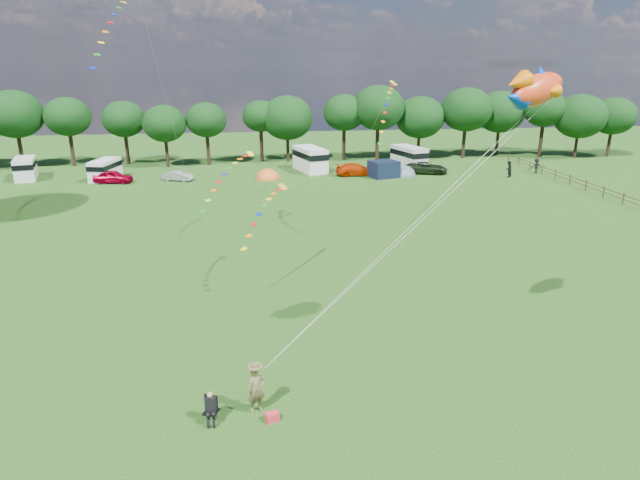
{
  "coord_description": "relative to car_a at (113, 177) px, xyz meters",
  "views": [
    {
      "loc": [
        -3.52,
        -18.9,
        12.95
      ],
      "look_at": [
        0.0,
        8.0,
        4.0
      ],
      "focal_mm": 30.0,
      "sensor_mm": 36.0,
      "label": 1
    }
  ],
  "objects": [
    {
      "name": "ground_plane",
      "position": [
        19.13,
        -43.7,
        -0.74
      ],
      "size": [
        180.0,
        180.0,
        0.0
      ],
      "primitive_type": "plane",
      "color": "black",
      "rests_on": "ground"
    },
    {
      "name": "tree_line",
      "position": [
        24.43,
        11.29,
        5.61
      ],
      "size": [
        102.98,
        10.98,
        10.27
      ],
      "color": "black",
      "rests_on": "ground"
    },
    {
      "name": "fence",
      "position": [
        51.13,
        -9.2,
        -0.04
      ],
      "size": [
        0.12,
        33.12,
        1.2
      ],
      "color": "#472D19",
      "rests_on": "ground"
    },
    {
      "name": "car_a",
      "position": [
        0.0,
        0.0,
        0.0
      ],
      "size": [
        4.6,
        2.28,
        1.47
      ],
      "primitive_type": "imported",
      "rotation": [
        0.0,
        0.0,
        1.44
      ],
      "color": "maroon",
      "rests_on": "ground"
    },
    {
      "name": "car_b",
      "position": [
        7.16,
        0.37,
        -0.14
      ],
      "size": [
        3.59,
        2.39,
        1.19
      ],
      "primitive_type": "imported",
      "rotation": [
        0.0,
        0.0,
        1.2
      ],
      "color": "gray",
      "rests_on": "ground"
    },
    {
      "name": "car_c",
      "position": [
        28.37,
        0.74,
        -0.0
      ],
      "size": [
        4.93,
        2.15,
        1.47
      ],
      "primitive_type": "imported",
      "rotation": [
        0.0,
        0.0,
        1.59
      ],
      "color": "#BB2E02",
      "rests_on": "ground"
    },
    {
      "name": "car_d",
      "position": [
        37.22,
        0.78,
        -0.02
      ],
      "size": [
        5.71,
        3.82,
        1.43
      ],
      "primitive_type": "imported",
      "rotation": [
        0.0,
        0.0,
        1.27
      ],
      "color": "black",
      "rests_on": "ground"
    },
    {
      "name": "campervan_a",
      "position": [
        -10.75,
        3.72,
        0.6
      ],
      "size": [
        3.42,
        5.46,
        2.49
      ],
      "rotation": [
        0.0,
        0.0,
        1.84
      ],
      "color": "silver",
      "rests_on": "ground"
    },
    {
      "name": "campervan_b",
      "position": [
        -1.34,
        2.11,
        0.54
      ],
      "size": [
        3.04,
        5.16,
        2.37
      ],
      "rotation": [
        0.0,
        0.0,
        1.36
      ],
      "color": "white",
      "rests_on": "ground"
    },
    {
      "name": "campervan_c",
      "position": [
        23.11,
        4.39,
        0.87
      ],
      "size": [
        4.13,
        6.56,
        2.98
      ],
      "rotation": [
        0.0,
        0.0,
        1.84
      ],
      "color": "white",
      "rests_on": "ground"
    },
    {
      "name": "campervan_d",
      "position": [
        36.19,
        4.95,
        0.74
      ],
      "size": [
        3.87,
        6.06,
        2.75
      ],
      "rotation": [
        0.0,
        0.0,
        1.85
      ],
      "color": "silver",
      "rests_on": "ground"
    },
    {
      "name": "tent_orange",
      "position": [
        17.55,
        0.2,
        -0.72
      ],
      "size": [
        3.03,
        3.32,
        2.37
      ],
      "color": "#D36321",
      "rests_on": "ground"
    },
    {
      "name": "tent_greyblue",
      "position": [
        34.08,
        0.12,
        -0.72
      ],
      "size": [
        3.13,
        3.43,
        2.33
      ],
      "color": "slate",
      "rests_on": "ground"
    },
    {
      "name": "awning_navy",
      "position": [
        31.4,
        -0.71,
        0.25
      ],
      "size": [
        3.78,
        3.4,
        1.96
      ],
      "primitive_type": "cube",
      "rotation": [
        0.0,
        0.0,
        0.32
      ],
      "color": "black",
      "rests_on": "ground"
    },
    {
      "name": "kite_flyer",
      "position": [
        15.47,
        -44.67,
        0.27
      ],
      "size": [
        0.85,
        0.71,
        2.0
      ],
      "primitive_type": "imported",
      "rotation": [
        0.0,
        0.0,
        0.37
      ],
      "color": "brown",
      "rests_on": "ground"
    },
    {
      "name": "camp_chair",
      "position": [
        13.75,
        -45.04,
        0.05
      ],
      "size": [
        0.68,
        0.7,
        1.32
      ],
      "rotation": [
        0.0,
        0.0,
        -0.36
      ],
      "color": "#99999E",
      "rests_on": "ground"
    },
    {
      "name": "kite_bag",
      "position": [
        16.03,
        -45.31,
        -0.56
      ],
      "size": [
        0.57,
        0.47,
        0.35
      ],
      "primitive_type": "cube",
      "rotation": [
        0.0,
        0.0,
        0.36
      ],
      "color": "red",
      "rests_on": "ground"
    },
    {
      "name": "fish_kite",
      "position": [
        26.79,
        -42.02,
        11.26
      ],
      "size": [
        3.54,
        2.47,
        1.89
      ],
      "rotation": [
        0.0,
        -0.21,
        0.48
      ],
      "color": "red",
      "rests_on": "ground"
    },
    {
      "name": "streamer_kite_a",
      "position": [
        6.34,
        -18.23,
        15.6
      ],
      "size": [
        3.28,
        5.59,
        5.75
      ],
      "rotation": [
        0.0,
        0.0,
        0.98
      ],
      "color": "#F2C400",
      "rests_on": "ground"
    },
    {
      "name": "streamer_kite_b",
      "position": [
        14.09,
        -21.4,
        4.34
      ],
      "size": [
        4.23,
        4.6,
        3.77
      ],
      "rotation": [
        0.0,
        0.0,
        0.66
      ],
      "color": "yellow",
      "rests_on": "ground"
    },
    {
      "name": "streamer_kite_c",
      "position": [
        16.52,
        -31.41,
        4.14
      ],
      "size": [
        3.06,
        4.9,
        2.77
      ],
      "rotation": [
        0.0,
        0.0,
        0.92
      ],
      "color": "gold",
      "rests_on": "ground"
    },
    {
      "name": "walker_a",
      "position": [
        46.27,
        -2.62,
        0.23
      ],
      "size": [
        1.1,
        1.04,
        1.94
      ],
      "primitive_type": "imported",
      "rotation": [
        0.0,
        0.0,
        3.81
      ],
      "color": "black",
      "rests_on": "ground"
    },
    {
      "name": "walker_b",
      "position": [
        50.81,
        -0.8,
        0.19
      ],
      "size": [
        1.23,
        0.64,
        1.84
      ],
      "primitive_type": "imported",
      "rotation": [
        0.0,
        0.0,
        3.06
      ],
      "color": "black",
      "rests_on": "ground"
    },
    {
      "name": "streamer_kite_d",
      "position": [
        26.01,
        -22.44,
        9.53
      ],
      "size": [
        2.64,
        5.12,
        4.29
      ],
      "rotation": [
        0.0,
        0.0,
        0.92
      ],
      "color": "gold",
      "rests_on": "ground"
    }
  ]
}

